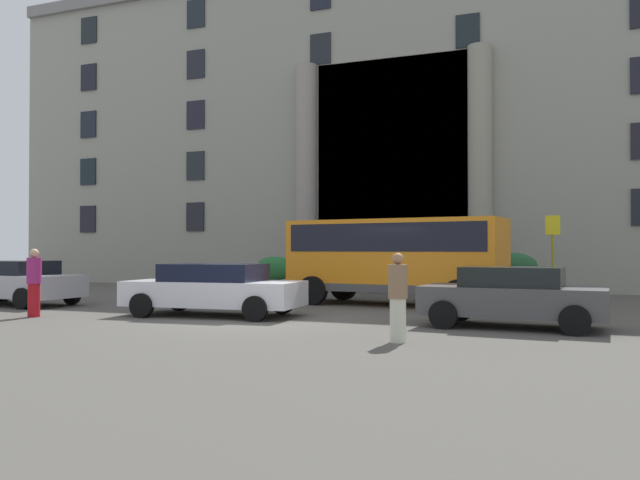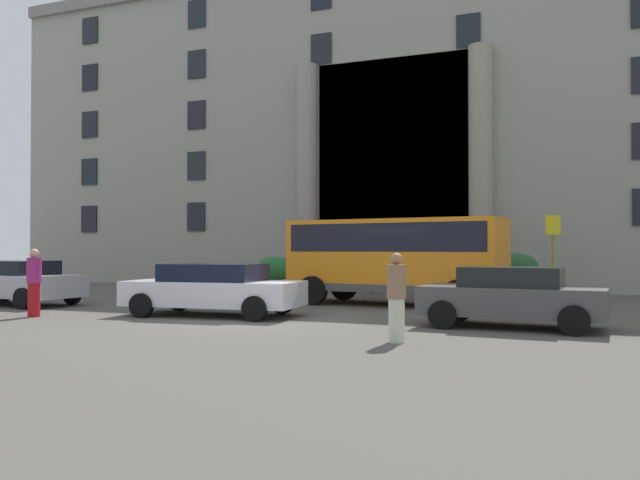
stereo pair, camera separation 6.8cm
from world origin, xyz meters
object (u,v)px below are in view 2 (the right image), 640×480
at_px(pedestrian_woman_with_bag, 34,282).
at_px(pedestrian_woman_dark_dress, 396,297).
at_px(hedge_planter_entrance_right, 347,276).
at_px(white_taxi_kerbside, 214,289).
at_px(parked_compact_extra, 13,282).
at_px(hedge_planter_east, 275,274).
at_px(orange_minibus, 396,254).
at_px(parked_estate_mid, 512,296).
at_px(scooter_by_planter, 201,291).
at_px(bus_stop_sign, 553,250).
at_px(hedge_planter_entrance_left, 513,275).

bearing_deg(pedestrian_woman_with_bag, pedestrian_woman_dark_dress, -156.02).
distance_m(hedge_planter_entrance_right, white_taxi_kerbside, 9.68).
xyz_separation_m(pedestrian_woman_dark_dress, pedestrian_woman_with_bag, (-9.81, 1.00, 0.05)).
relative_size(parked_compact_extra, white_taxi_kerbside, 0.99).
distance_m(hedge_planter_entrance_right, parked_compact_extra, 12.07).
distance_m(hedge_planter_east, pedestrian_woman_with_bag, 11.48).
relative_size(orange_minibus, pedestrian_woman_dark_dress, 4.08).
xyz_separation_m(parked_estate_mid, scooter_by_planter, (-9.22, 2.04, -0.24)).
bearing_deg(white_taxi_kerbside, bus_stop_sign, 34.56).
relative_size(bus_stop_sign, pedestrian_woman_dark_dress, 1.68).
height_order(white_taxi_kerbside, scooter_by_planter, white_taxi_kerbside).
height_order(parked_compact_extra, scooter_by_planter, parked_compact_extra).
relative_size(parked_compact_extra, pedestrian_woman_with_bag, 2.65).
height_order(bus_stop_sign, hedge_planter_entrance_left, bus_stop_sign).
xyz_separation_m(parked_estate_mid, pedestrian_woman_dark_dress, (-1.81, -3.10, 0.14)).
bearing_deg(parked_estate_mid, scooter_by_planter, 171.35).
xyz_separation_m(bus_stop_sign, parked_estate_mid, (-0.75, -6.41, -1.02)).
relative_size(pedestrian_woman_dark_dress, pedestrian_woman_with_bag, 0.95).
bearing_deg(pedestrian_woman_dark_dress, pedestrian_woman_with_bag, 168.56).
distance_m(orange_minibus, parked_compact_extra, 11.97).
xyz_separation_m(hedge_planter_entrance_left, pedestrian_woman_dark_dress, (-1.13, -12.75, 0.06)).
relative_size(hedge_planter_east, pedestrian_woman_dark_dress, 1.11).
distance_m(orange_minibus, scooter_by_planter, 6.08).
height_order(hedge_planter_entrance_left, parked_estate_mid, hedge_planter_entrance_left).
height_order(orange_minibus, hedge_planter_entrance_left, orange_minibus).
height_order(hedge_planter_entrance_right, pedestrian_woman_dark_dress, pedestrian_woman_dark_dress).
bearing_deg(pedestrian_woman_dark_dress, hedge_planter_entrance_left, 79.30).
relative_size(hedge_planter_entrance_right, parked_compact_extra, 0.43).
relative_size(parked_estate_mid, pedestrian_woman_with_bag, 2.30).
bearing_deg(hedge_planter_entrance_right, pedestrian_woman_with_bag, -111.41).
distance_m(hedge_planter_entrance_left, scooter_by_planter, 11.44).
height_order(hedge_planter_entrance_left, hedge_planter_east, hedge_planter_entrance_left).
bearing_deg(orange_minibus, hedge_planter_entrance_left, 64.56).
relative_size(orange_minibus, parked_compact_extra, 1.47).
xyz_separation_m(white_taxi_kerbside, parked_estate_mid, (7.45, 0.20, -0.01)).
bearing_deg(scooter_by_planter, hedge_planter_east, 89.18).
bearing_deg(hedge_planter_entrance_left, parked_compact_extra, -146.97).
distance_m(bus_stop_sign, scooter_by_planter, 10.96).
relative_size(parked_estate_mid, pedestrian_woman_dark_dress, 2.41).
bearing_deg(pedestrian_woman_dark_dress, scooter_by_planter, 139.60).
bearing_deg(scooter_by_planter, pedestrian_woman_dark_dress, -42.99).
xyz_separation_m(orange_minibus, parked_estate_mid, (3.81, -4.58, -0.89)).
height_order(parked_estate_mid, pedestrian_woman_with_bag, pedestrian_woman_with_bag).
bearing_deg(hedge_planter_entrance_right, scooter_by_planter, -106.09).
height_order(white_taxi_kerbside, pedestrian_woman_dark_dress, pedestrian_woman_dark_dress).
bearing_deg(parked_estate_mid, orange_minibus, 133.65).
relative_size(orange_minibus, hedge_planter_entrance_right, 3.45).
height_order(hedge_planter_entrance_right, parked_compact_extra, hedge_planter_entrance_right).
relative_size(parked_compact_extra, parked_estate_mid, 1.15).
xyz_separation_m(parked_compact_extra, pedestrian_woman_dark_dress, (13.16, -3.45, 0.11)).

